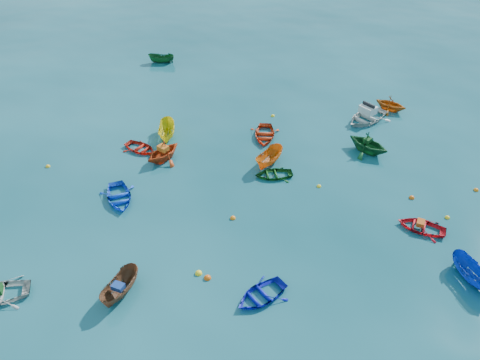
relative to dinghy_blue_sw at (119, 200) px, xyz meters
The scene contains 29 objects.
ground 6.03m from the dinghy_blue_sw, ahead, with size 160.00×160.00×0.00m, color #093945.
dinghy_blue_sw is the anchor object (origin of this frame).
sampan_brown_mid 7.80m from the dinghy_blue_sw, 48.57° to the right, with size 1.08×2.87×1.11m, color brown.
dinghy_blue_se 11.78m from the dinghy_blue_sw, 12.88° to the right, with size 2.05×2.87×0.60m, color #0E17B3.
dinghy_orange_w 5.10m from the dinghy_blue_sw, 92.58° to the left, with size 2.51×2.91×1.53m, color #BD3911.
sampan_yellow_mid 7.90m from the dinghy_blue_sw, 102.96° to the left, with size 1.21×3.22×1.25m, color gold.
dinghy_green_e 10.36m from the dinghy_blue_sw, 43.03° to the left, with size 1.85×2.59×0.54m, color #135219.
dinghy_red_nw 5.82m from the dinghy_blue_sw, 115.05° to the left, with size 1.92×2.69×0.56m, color red.
sampan_orange_n 10.59m from the dinghy_blue_sw, 50.93° to the left, with size 1.14×3.03×1.17m, color orange.
dinghy_green_n 18.00m from the dinghy_blue_sw, 46.95° to the left, with size 2.68×3.11×1.64m, color #124D22.
dinghy_red_ne 18.70m from the dinghy_blue_sw, 20.38° to the left, with size 1.96×2.74×0.57m, color red.
sampan_blue_far 20.96m from the dinghy_blue_sw, 10.25° to the left, with size 1.11×2.94×1.14m, color #0D35AE.
dinghy_red_far 12.30m from the dinghy_blue_sw, 67.27° to the left, with size 2.29×3.20×0.66m, color red.
dinghy_orange_far 23.70m from the dinghy_blue_sw, 59.29° to the left, with size 2.24×2.60×1.37m, color #BC5911.
sampan_green_far 22.15m from the dinghy_blue_sw, 119.50° to the left, with size 0.99×2.63×1.02m, color #10471F.
motorboat_white 20.78m from the dinghy_blue_sw, 58.44° to the left, with size 2.89×4.04×1.44m, color silver.
tarp_blue_a 7.95m from the dinghy_blue_sw, 49.19° to the right, with size 0.59×0.45×0.29m, color navy.
tarp_orange_a 5.23m from the dinghy_blue_sw, 92.47° to the left, with size 0.73×0.55×0.35m, color orange.
tarp_green_b 17.98m from the dinghy_blue_sw, 47.23° to the left, with size 0.58×0.44×0.28m, color #104015.
tarp_orange_b 18.61m from the dinghy_blue_sw, 20.46° to the left, with size 0.58×0.44×0.28m, color #BF4A13.
buoy_ye_a 8.35m from the dinghy_blue_sw, 19.74° to the right, with size 0.38×0.38×0.38m, color yellow.
buoy_or_b 8.93m from the dinghy_blue_sw, 18.74° to the right, with size 0.39×0.39×0.39m, color #E7520C.
buoy_ye_b 6.86m from the dinghy_blue_sw, behind, with size 0.32×0.32×0.32m, color gold.
buoy_or_c 7.53m from the dinghy_blue_sw, 14.78° to the left, with size 0.35×0.35×0.35m, color orange.
buoy_ye_c 13.07m from the dinghy_blue_sw, 34.83° to the left, with size 0.30×0.30×0.30m, color yellow.
buoy_or_d 23.31m from the dinghy_blue_sw, 31.18° to the left, with size 0.33×0.33×0.33m, color orange.
buoy_ye_d 15.15m from the dinghy_blue_sw, 75.10° to the left, with size 0.31×0.31×0.31m, color yellow.
buoy_or_e 18.81m from the dinghy_blue_sw, 29.28° to the left, with size 0.36×0.36×0.36m, color #D8540B.
buoy_ye_e 20.50m from the dinghy_blue_sw, 23.85° to the left, with size 0.31×0.31×0.31m, color yellow.
Camera 1 is at (11.96, -16.75, 18.96)m, focal length 35.00 mm.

